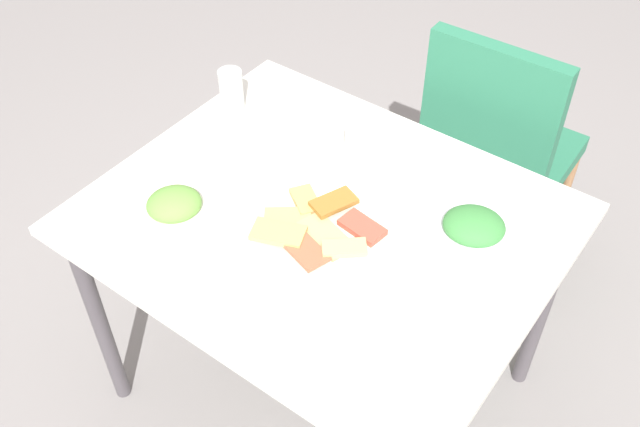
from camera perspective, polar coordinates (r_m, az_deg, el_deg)
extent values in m
plane|color=gray|center=(2.30, 0.23, -13.19)|extent=(6.00, 6.00, 0.00)
cube|color=silver|center=(1.74, 0.30, -0.47)|extent=(1.07, 0.88, 0.02)
cylinder|color=#4D474C|center=(2.08, -16.89, -8.08)|extent=(0.04, 0.04, 0.70)
cylinder|color=#4D474C|center=(2.42, -3.47, 3.31)|extent=(0.04, 0.04, 0.70)
cylinder|color=#4D474C|center=(2.12, 17.07, -6.92)|extent=(0.04, 0.04, 0.70)
cube|color=#2C7654|center=(2.42, 14.01, 4.53)|extent=(0.43, 0.43, 0.06)
cube|color=#2C7654|center=(2.12, 13.07, 7.24)|extent=(0.40, 0.06, 0.46)
cylinder|color=#9A6B46|center=(2.68, 18.48, 1.22)|extent=(0.03, 0.03, 0.41)
cylinder|color=#9A6B46|center=(2.75, 11.28, 4.38)|extent=(0.03, 0.03, 0.41)
cylinder|color=#9A6B46|center=(2.41, 15.23, -3.85)|extent=(0.03, 0.03, 0.41)
cylinder|color=#9A6B46|center=(2.49, 7.36, -0.20)|extent=(0.03, 0.03, 0.41)
cylinder|color=white|center=(1.68, -0.47, -1.39)|extent=(0.31, 0.31, 0.01)
cube|color=tan|center=(1.66, 0.47, -1.73)|extent=(0.15, 0.11, 0.01)
cube|color=#CC5F40|center=(1.61, -1.16, -2.89)|extent=(0.12, 0.09, 0.01)
cube|color=#DAB066|center=(1.70, -2.55, -0.37)|extent=(0.13, 0.12, 0.01)
cube|color=olive|center=(1.71, 1.10, 0.89)|extent=(0.09, 0.12, 0.01)
cube|color=#DA503D|center=(1.68, 3.33, -1.08)|extent=(0.11, 0.07, 0.02)
cube|color=#E3B263|center=(1.64, -3.30, -1.53)|extent=(0.14, 0.11, 0.01)
cube|color=#E9B475|center=(1.61, 1.91, -2.71)|extent=(0.11, 0.10, 0.01)
cube|color=tan|center=(1.73, -1.22, 0.93)|extent=(0.11, 0.10, 0.01)
cylinder|color=white|center=(1.77, -11.25, 0.20)|extent=(0.20, 0.20, 0.01)
ellipsoid|color=#6BA545|center=(1.75, -11.36, 0.74)|extent=(0.17, 0.17, 0.07)
cylinder|color=white|center=(1.72, 11.86, -1.47)|extent=(0.24, 0.24, 0.01)
ellipsoid|color=#3E8840|center=(1.70, 11.97, -0.94)|extent=(0.18, 0.17, 0.06)
sphere|color=#E3D64E|center=(1.69, 13.21, -1.91)|extent=(0.03, 0.03, 0.03)
cylinder|color=silver|center=(2.03, -6.97, 9.53)|extent=(0.07, 0.07, 0.12)
cylinder|color=silver|center=(1.85, 3.00, 5.68)|extent=(0.07, 0.07, 0.11)
cube|color=white|center=(1.95, -1.86, 6.00)|extent=(0.15, 0.15, 0.00)
cube|color=silver|center=(1.94, -2.19, 5.82)|extent=(0.17, 0.05, 0.00)
cube|color=silver|center=(1.96, -1.54, 6.35)|extent=(0.17, 0.04, 0.00)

